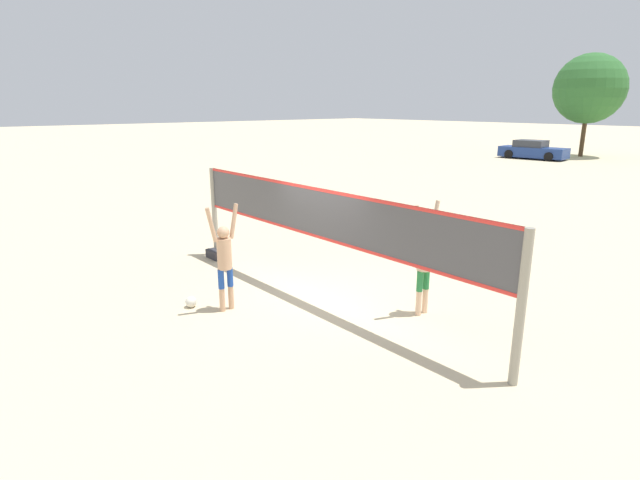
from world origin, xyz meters
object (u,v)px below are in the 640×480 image
player_blocker (424,256)px  gear_bag (215,254)px  parked_car_near (533,150)px  volleyball (191,302)px  volleyball_net (320,224)px  tree_right_cluster (589,89)px  player_spiker (224,256)px

player_blocker → gear_bag: player_blocker is taller
player_blocker → parked_car_near: (-12.58, 29.19, -0.54)m
volleyball → parked_car_near: size_ratio=0.05×
volleyball → gear_bag: (-2.61, 1.99, -0.00)m
volleyball → gear_bag: bearing=142.6°
volleyball_net → player_blocker: (1.84, 1.02, -0.47)m
gear_bag → tree_right_cluster: tree_right_cluster is taller
volleyball_net → volleyball: (-1.39, -2.22, -1.52)m
volleyball → parked_car_near: bearing=106.1°
gear_bag → player_spiker: bearing=-25.4°
volleyball → gear_bag: 3.28m
player_spiker → volleyball: player_spiker is taller
volleyball_net → player_blocker: 2.15m
volleyball_net → player_blocker: size_ratio=3.96×
volleyball → parked_car_near: parked_car_near is taller
player_blocker → player_spiker: bearing=-43.8°
player_spiker → player_blocker: size_ratio=0.96×
player_blocker → volleyball: 4.69m
player_spiker → tree_right_cluster: 37.70m
volleyball_net → player_spiker: volleyball_net is taller
player_spiker → parked_car_near: bearing=17.3°
player_spiker → parked_car_near: player_spiker is taller
player_spiker → player_blocker: 3.82m
gear_bag → tree_right_cluster: 35.76m
volleyball_net → player_spiker: 1.99m
player_spiker → tree_right_cluster: (-8.32, 36.55, 3.97)m
gear_bag → parked_car_near: size_ratio=0.11×
gear_bag → volleyball: bearing=-37.4°
volleyball_net → player_spiker: size_ratio=4.14×
parked_car_near → tree_right_cluster: size_ratio=0.63×
volleyball_net → gear_bag: 4.29m
player_blocker → volleyball_net: bearing=-61.0°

